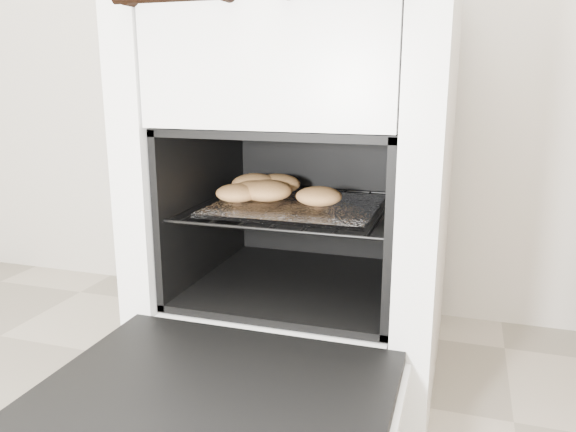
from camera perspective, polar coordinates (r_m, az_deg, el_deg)
name	(u,v)px	position (r m, az deg, el deg)	size (l,w,h in m)	color
stove	(308,180)	(1.30, 2.02, 3.72)	(0.62, 0.69, 0.96)	white
oven_door	(216,399)	(0.93, -7.36, -17.96)	(0.56, 0.44, 0.04)	black
oven_rack	(299,206)	(1.25, 1.15, 0.98)	(0.45, 0.44, 0.01)	black
foil_sheet	(297,206)	(1.23, 0.88, 1.06)	(0.35, 0.31, 0.01)	silver
baked_rolls	(268,189)	(1.28, -2.06, 2.78)	(0.32, 0.26, 0.05)	tan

